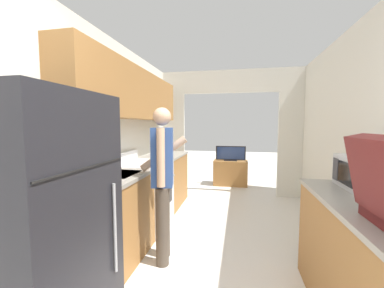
{
  "coord_description": "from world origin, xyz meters",
  "views": [
    {
      "loc": [
        0.19,
        -0.48,
        1.42
      ],
      "look_at": [
        -0.39,
        2.45,
        1.17
      ],
      "focal_mm": 22.0,
      "sensor_mm": 36.0,
      "label": 1
    }
  ],
  "objects": [
    {
      "name": "microwave",
      "position": [
        1.2,
        1.6,
        1.03
      ],
      "size": [
        0.34,
        0.48,
        0.26
      ],
      "color": "#B7B7BC",
      "rests_on": "counter_right"
    },
    {
      "name": "wall_far_with_doorway",
      "position": [
        0.0,
        4.32,
        1.46
      ],
      "size": [
        3.17,
        0.06,
        2.5
      ],
      "color": "silver",
      "rests_on": "ground_plane"
    },
    {
      "name": "range_oven",
      "position": [
        -1.08,
        2.51,
        0.46
      ],
      "size": [
        0.66,
        0.78,
        1.04
      ],
      "color": "white",
      "rests_on": "ground_plane"
    },
    {
      "name": "counter_left",
      "position": [
        -1.09,
        2.58,
        0.45
      ],
      "size": [
        0.62,
        2.8,
        0.9
      ],
      "color": "#9E6B38",
      "rests_on": "ground_plane"
    },
    {
      "name": "television",
      "position": [
        0.01,
        5.01,
        0.75
      ],
      "size": [
        0.68,
        0.16,
        0.34
      ],
      "color": "black",
      "rests_on": "tv_cabinet"
    },
    {
      "name": "tv_cabinet",
      "position": [
        0.01,
        5.05,
        0.29
      ],
      "size": [
        0.78,
        0.42,
        0.58
      ],
      "color": "#9E6B38",
      "rests_on": "ground_plane"
    },
    {
      "name": "person",
      "position": [
        -0.57,
        1.78,
        0.85
      ],
      "size": [
        0.51,
        0.43,
        1.59
      ],
      "rotation": [
        0.0,
        0.0,
        1.79
      ],
      "color": "#4C4238",
      "rests_on": "ground_plane"
    },
    {
      "name": "refrigerator",
      "position": [
        -1.04,
        0.75,
        0.81
      ],
      "size": [
        0.73,
        0.81,
        1.62
      ],
      "color": "black",
      "rests_on": "ground_plane"
    },
    {
      "name": "wall_left",
      "position": [
        -1.35,
        1.92,
        1.47
      ],
      "size": [
        0.38,
        6.69,
        2.5
      ],
      "color": "silver",
      "rests_on": "ground_plane"
    }
  ]
}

